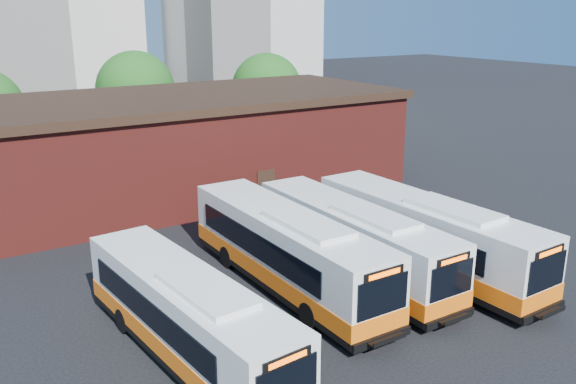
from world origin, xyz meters
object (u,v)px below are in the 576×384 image
bus_west (187,320)px  transit_worker (434,292)px  bus_midwest (287,253)px  bus_east (425,238)px  bus_mideast (352,243)px

bus_west → transit_worker: bearing=-17.8°
bus_midwest → bus_east: size_ratio=1.00×
bus_midwest → transit_worker: bearing=-54.7°
bus_west → bus_east: (12.13, 1.17, 0.13)m
bus_midwest → transit_worker: bus_midwest is taller
transit_worker → bus_midwest: bearing=54.9°
bus_east → transit_worker: 4.27m
bus_midwest → bus_west: bearing=-153.7°
bus_west → bus_mideast: (8.98, 2.49, 0.07)m
bus_west → bus_midwest: size_ratio=0.92×
bus_mideast → bus_east: bus_east is taller
bus_west → bus_midwest: bus_midwest is taller
bus_east → bus_midwest: bearing=162.0°
bus_west → transit_worker: (9.47, -2.11, -0.53)m
bus_west → bus_east: 12.19m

